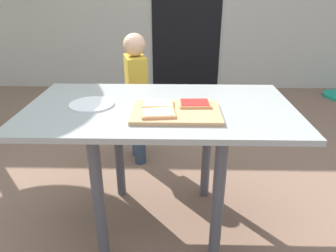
{
  "coord_description": "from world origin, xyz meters",
  "views": [
    {
      "loc": [
        0.07,
        -1.49,
        1.32
      ],
      "look_at": [
        0.04,
        0.0,
        0.64
      ],
      "focal_mm": 33.32,
      "sensor_mm": 36.0,
      "label": 1
    }
  ],
  "objects": [
    {
      "name": "house_door",
      "position": [
        0.22,
        2.75,
        1.0
      ],
      "size": [
        0.9,
        0.02,
        2.0
      ],
      "primitive_type": "cube",
      "color": "black",
      "rests_on": "ground"
    },
    {
      "name": "ground_plane",
      "position": [
        0.0,
        0.0,
        0.0
      ],
      "size": [
        16.0,
        16.0,
        0.0
      ],
      "primitive_type": "plane",
      "color": "#82624E"
    },
    {
      "name": "cutting_board",
      "position": [
        0.08,
        -0.11,
        0.77
      ],
      "size": [
        0.42,
        0.29,
        0.02
      ],
      "primitive_type": "cube",
      "color": "tan",
      "rests_on": "dining_table"
    },
    {
      "name": "pizza_slice_far_right",
      "position": [
        0.17,
        -0.04,
        0.79
      ],
      "size": [
        0.16,
        0.12,
        0.02
      ],
      "color": "#EA9E65",
      "rests_on": "cutting_board"
    },
    {
      "name": "pizza_slice_near_left",
      "position": [
        -0.0,
        -0.17,
        0.79
      ],
      "size": [
        0.16,
        0.13,
        0.02
      ],
      "color": "#EA9E65",
      "rests_on": "cutting_board"
    },
    {
      "name": "child_left",
      "position": [
        -0.22,
        0.77,
        0.58
      ],
      "size": [
        0.2,
        0.27,
        1.01
      ],
      "color": "#2F3F55",
      "rests_on": "ground"
    },
    {
      "name": "pizza_slice_far_left",
      "position": [
        -0.01,
        -0.05,
        0.79
      ],
      "size": [
        0.15,
        0.11,
        0.02
      ],
      "color": "#EA9E65",
      "rests_on": "cutting_board"
    },
    {
      "name": "dining_table",
      "position": [
        0.0,
        0.0,
        0.65
      ],
      "size": [
        1.36,
        0.76,
        0.76
      ],
      "color": "#9A9D99",
      "rests_on": "ground"
    },
    {
      "name": "plate_white_left",
      "position": [
        -0.35,
        0.0,
        0.76
      ],
      "size": [
        0.23,
        0.23,
        0.01
      ],
      "primitive_type": "cylinder",
      "color": "white",
      "rests_on": "dining_table"
    }
  ]
}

